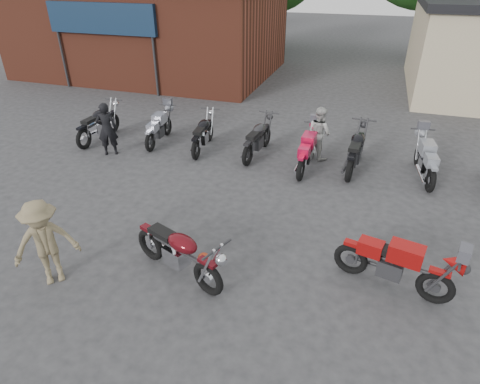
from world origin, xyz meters
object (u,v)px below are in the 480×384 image
(row_bike_0, at_px, (98,122))
(row_bike_5, at_px, (356,148))
(helmet, at_px, (204,258))
(person_tan, at_px, (45,243))
(vintage_motorcycle, at_px, (178,249))
(person_dark, at_px, (107,129))
(row_bike_3, at_px, (258,137))
(row_bike_6, at_px, (426,158))
(row_bike_2, at_px, (203,132))
(sportbike, at_px, (396,262))
(row_bike_4, at_px, (307,149))
(row_bike_1, at_px, (159,126))
(person_light, at_px, (319,133))

(row_bike_0, xyz_separation_m, row_bike_5, (7.91, 0.38, 0.03))
(helmet, xyz_separation_m, person_tan, (-2.35, -1.27, 0.71))
(vintage_motorcycle, relative_size, person_dark, 1.31)
(person_tan, height_order, row_bike_5, person_tan)
(row_bike_3, bearing_deg, helmet, -170.22)
(row_bike_6, bearing_deg, row_bike_2, 83.07)
(sportbike, height_order, row_bike_5, row_bike_5)
(row_bike_0, distance_m, row_bike_4, 6.65)
(sportbike, xyz_separation_m, row_bike_3, (-3.77, 4.66, 0.01))
(row_bike_4, bearing_deg, row_bike_1, 86.97)
(helmet, bearing_deg, vintage_motorcycle, -119.85)
(person_dark, bearing_deg, row_bike_4, 158.03)
(person_tan, height_order, row_bike_0, person_tan)
(row_bike_2, relative_size, row_bike_4, 0.98)
(sportbike, relative_size, person_dark, 1.25)
(person_light, bearing_deg, row_bike_5, -162.86)
(row_bike_0, xyz_separation_m, row_bike_1, (1.92, 0.39, -0.05))
(person_dark, bearing_deg, helmet, 109.87)
(row_bike_1, bearing_deg, row_bike_4, -100.17)
(row_bike_3, bearing_deg, row_bike_4, -100.48)
(person_tan, relative_size, row_bike_0, 0.80)
(row_bike_5, bearing_deg, person_light, 71.97)
(helmet, bearing_deg, row_bike_2, 112.71)
(vintage_motorcycle, relative_size, person_tan, 1.26)
(person_light, height_order, row_bike_2, person_light)
(helmet, distance_m, row_bike_6, 6.56)
(row_bike_1, height_order, row_bike_4, row_bike_4)
(sportbike, relative_size, row_bike_0, 0.95)
(person_dark, bearing_deg, row_bike_3, 166.64)
(person_light, distance_m, row_bike_1, 4.93)
(vintage_motorcycle, bearing_deg, row_bike_0, 156.80)
(sportbike, distance_m, row_bike_1, 8.37)
(row_bike_4, height_order, row_bike_6, row_bike_6)
(row_bike_0, distance_m, row_bike_6, 9.68)
(person_dark, relative_size, person_light, 1.04)
(sportbike, height_order, person_tan, person_tan)
(vintage_motorcycle, distance_m, helmet, 0.72)
(helmet, relative_size, row_bike_4, 0.12)
(person_light, bearing_deg, person_dark, 56.38)
(row_bike_5, bearing_deg, helmet, 159.61)
(row_bike_3, height_order, row_bike_5, row_bike_5)
(row_bike_0, relative_size, row_bike_5, 0.96)
(row_bike_3, xyz_separation_m, row_bike_6, (4.55, -0.02, -0.01))
(row_bike_0, relative_size, row_bike_1, 1.10)
(helmet, relative_size, row_bike_3, 0.12)
(row_bike_2, xyz_separation_m, row_bike_4, (3.21, -0.33, 0.01))
(person_tan, distance_m, row_bike_4, 6.86)
(row_bike_2, height_order, row_bike_4, row_bike_4)
(row_bike_2, bearing_deg, vintage_motorcycle, -167.74)
(person_light, height_order, row_bike_0, person_light)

